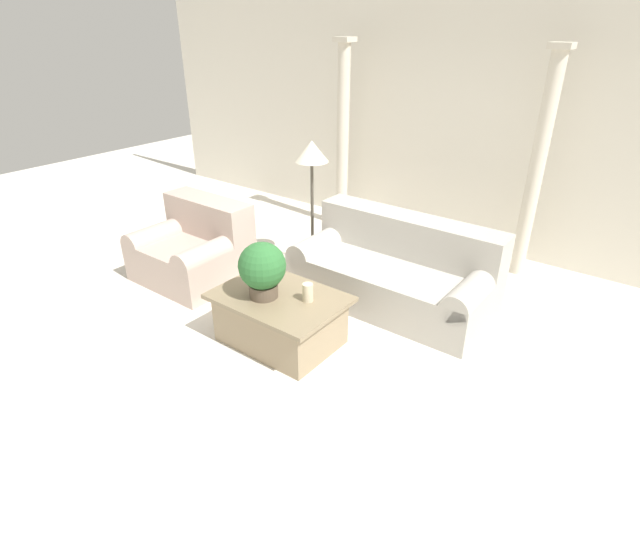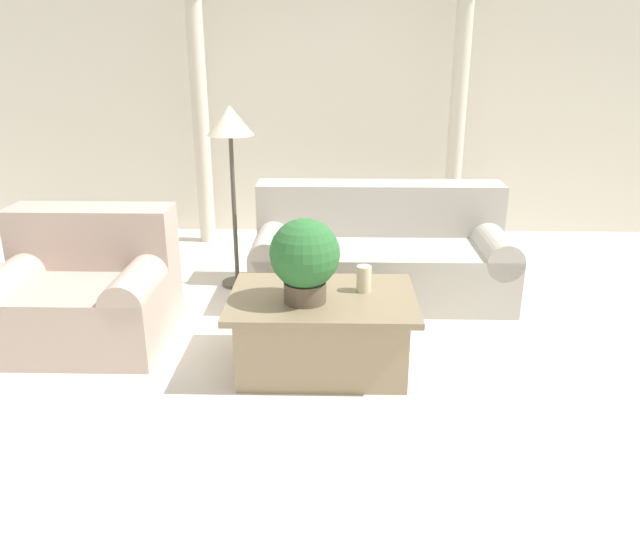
{
  "view_description": "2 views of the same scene",
  "coord_description": "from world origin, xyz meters",
  "px_view_note": "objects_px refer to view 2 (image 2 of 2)",
  "views": [
    {
      "loc": [
        2.57,
        -3.24,
        2.67
      ],
      "look_at": [
        0.17,
        -0.08,
        0.58
      ],
      "focal_mm": 28.0,
      "sensor_mm": 36.0,
      "label": 1
    },
    {
      "loc": [
        0.02,
        -3.95,
        1.9
      ],
      "look_at": [
        -0.07,
        -0.18,
        0.5
      ],
      "focal_mm": 35.0,
      "sensor_mm": 36.0,
      "label": 2
    }
  ],
  "objects_px": {
    "coffee_table": "(322,331)",
    "potted_plant": "(305,257)",
    "sofa_long": "(380,253)",
    "loveseat": "(85,289)",
    "floor_lamp": "(230,135)"
  },
  "relations": [
    {
      "from": "sofa_long",
      "to": "coffee_table",
      "type": "xyz_separation_m",
      "value": [
        -0.45,
        -1.3,
        -0.1
      ]
    },
    {
      "from": "sofa_long",
      "to": "potted_plant",
      "type": "relative_size",
      "value": 3.99
    },
    {
      "from": "sofa_long",
      "to": "loveseat",
      "type": "relative_size",
      "value": 1.78
    },
    {
      "from": "sofa_long",
      "to": "floor_lamp",
      "type": "height_order",
      "value": "floor_lamp"
    },
    {
      "from": "coffee_table",
      "to": "floor_lamp",
      "type": "distance_m",
      "value": 1.92
    },
    {
      "from": "sofa_long",
      "to": "potted_plant",
      "type": "bearing_deg",
      "value": -111.53
    },
    {
      "from": "coffee_table",
      "to": "floor_lamp",
      "type": "bearing_deg",
      "value": 117.7
    },
    {
      "from": "potted_plant",
      "to": "floor_lamp",
      "type": "relative_size",
      "value": 0.34
    },
    {
      "from": "loveseat",
      "to": "potted_plant",
      "type": "height_order",
      "value": "potted_plant"
    },
    {
      "from": "loveseat",
      "to": "floor_lamp",
      "type": "height_order",
      "value": "floor_lamp"
    },
    {
      "from": "coffee_table",
      "to": "potted_plant",
      "type": "distance_m",
      "value": 0.53
    },
    {
      "from": "loveseat",
      "to": "coffee_table",
      "type": "relative_size",
      "value": 0.99
    },
    {
      "from": "loveseat",
      "to": "potted_plant",
      "type": "distance_m",
      "value": 1.67
    },
    {
      "from": "coffee_table",
      "to": "floor_lamp",
      "type": "relative_size",
      "value": 0.77
    },
    {
      "from": "potted_plant",
      "to": "sofa_long",
      "type": "bearing_deg",
      "value": 68.47
    }
  ]
}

